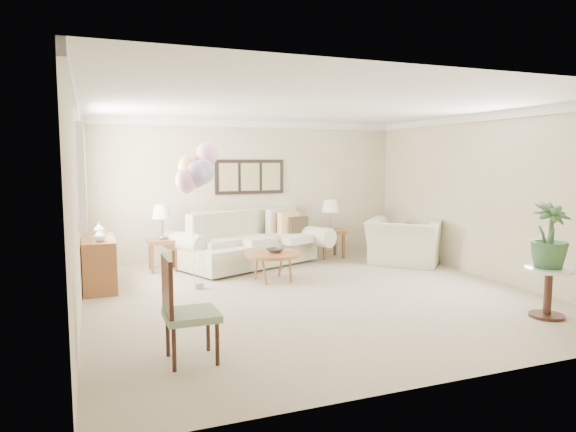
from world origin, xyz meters
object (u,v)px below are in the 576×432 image
object	(u,v)px
armchair	(405,242)
accent_chair	(183,308)
sofa	(250,244)
balloon_cluster	(197,170)
coffee_table	(273,255)

from	to	relation	value
armchair	accent_chair	world-z (taller)	accent_chair
sofa	armchair	xyz separation A→B (m)	(2.63, -0.88, 0.02)
sofa	accent_chair	size ratio (longest dim) A/B	2.99
accent_chair	balloon_cluster	bearing A→B (deg)	75.85
armchair	accent_chair	xyz separation A→B (m)	(-4.48, -3.09, 0.12)
accent_chair	balloon_cluster	xyz separation A→B (m)	(0.66, 2.64, 1.21)
coffee_table	accent_chair	distance (m)	3.30
accent_chair	armchair	bearing A→B (deg)	34.60
sofa	coffee_table	size ratio (longest dim) A/B	3.40
sofa	balloon_cluster	xyz separation A→B (m)	(-1.19, -1.33, 1.34)
sofa	balloon_cluster	world-z (taller)	balloon_cluster
accent_chair	balloon_cluster	distance (m)	2.97
accent_chair	balloon_cluster	world-z (taller)	balloon_cluster
sofa	armchair	bearing A→B (deg)	-18.46
coffee_table	armchair	world-z (taller)	armchair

